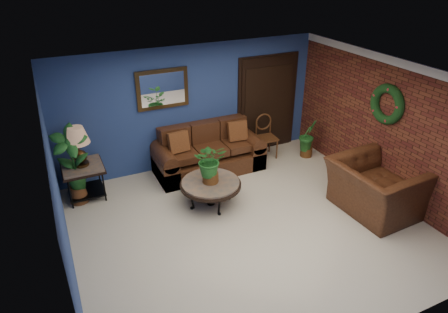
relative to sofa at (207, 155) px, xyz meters
name	(u,v)px	position (x,y,z in m)	size (l,w,h in m)	color
floor	(249,225)	(-0.14, -2.08, -0.32)	(5.50, 5.50, 0.00)	beige
wall_back	(192,107)	(-0.14, 0.42, 0.93)	(5.50, 0.04, 2.50)	navy
wall_left	(59,202)	(-2.89, -2.08, 0.93)	(0.04, 5.00, 2.50)	navy
wall_right_brick	(387,129)	(2.61, -2.08, 0.93)	(0.04, 5.00, 2.50)	brown
ceiling	(254,79)	(-0.14, -2.08, 2.18)	(5.50, 5.00, 0.02)	white
crown_molding	(399,63)	(2.58, -2.08, 2.11)	(0.03, 5.00, 0.14)	white
wall_mirror	(163,89)	(-0.74, 0.38, 1.40)	(1.02, 0.06, 0.77)	#463118
closet_door	(267,104)	(1.61, 0.39, 0.73)	(1.44, 0.06, 2.18)	black
wreath	(387,104)	(2.55, -2.03, 1.38)	(0.72, 0.72, 0.16)	black
sofa	(207,155)	(0.00, 0.00, 0.00)	(2.18, 0.94, 0.98)	#4C2915
coffee_table	(211,185)	(-0.46, -1.23, 0.08)	(1.08, 1.08, 0.46)	#534D48
end_table	(83,173)	(-2.44, -0.03, 0.19)	(0.73, 0.73, 0.66)	#534D48
table_lamp	(78,142)	(-2.44, -0.03, 0.80)	(0.43, 0.43, 0.71)	#463118
side_chair	(265,133)	(1.39, 0.04, 0.21)	(0.43, 0.43, 0.95)	brown
armchair	(375,188)	(2.01, -2.60, 0.13)	(1.40, 1.22, 0.91)	#4C2915
coffee_plant	(210,161)	(-0.46, -1.23, 0.55)	(0.67, 0.62, 0.74)	brown
floor_plant	(308,137)	(2.21, -0.39, 0.13)	(0.44, 0.38, 0.86)	brown
tall_plant	(73,163)	(-2.59, -0.13, 0.47)	(0.74, 0.60, 1.46)	brown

